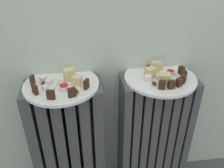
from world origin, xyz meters
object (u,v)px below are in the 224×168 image
(plate_right, at_px, (160,78))
(jam_bowl_left, at_px, (64,87))
(radiator_right, at_px, (153,137))
(plate_left, at_px, (61,85))
(radiator_left, at_px, (69,145))
(fork, at_px, (55,88))
(jam_bowl_right, at_px, (170,73))

(plate_right, distance_m, jam_bowl_left, 0.41)
(plate_right, bearing_deg, radiator_right, 180.00)
(radiator_right, relative_size, plate_left, 2.16)
(radiator_left, xyz_separation_m, fork, (-0.02, -0.04, 0.35))
(radiator_left, height_order, radiator_right, same)
(radiator_right, distance_m, plate_left, 0.54)
(radiator_right, bearing_deg, plate_left, 180.00)
(radiator_left, relative_size, plate_left, 2.16)
(plate_right, relative_size, jam_bowl_right, 7.74)
(plate_right, height_order, jam_bowl_right, jam_bowl_right)
(radiator_right, bearing_deg, plate_right, 0.00)
(radiator_left, distance_m, plate_right, 0.54)
(jam_bowl_right, bearing_deg, fork, -174.65)
(jam_bowl_right, bearing_deg, jam_bowl_left, -172.45)
(plate_right, height_order, fork, fork)
(jam_bowl_left, height_order, jam_bowl_right, jam_bowl_left)
(radiator_left, height_order, jam_bowl_right, jam_bowl_right)
(jam_bowl_left, distance_m, jam_bowl_right, 0.45)
(plate_right, bearing_deg, jam_bowl_left, -172.86)
(jam_bowl_left, bearing_deg, radiator_left, 105.56)
(radiator_right, bearing_deg, jam_bowl_left, -172.86)
(radiator_left, bearing_deg, plate_left, 0.00)
(jam_bowl_left, bearing_deg, fork, 159.82)
(jam_bowl_left, bearing_deg, plate_right, 7.14)
(radiator_left, bearing_deg, plate_right, 0.00)
(radiator_right, xyz_separation_m, plate_right, (0.00, 0.00, 0.34))
(fork, bearing_deg, plate_left, 56.82)
(radiator_right, height_order, plate_right, plate_right)
(plate_left, relative_size, jam_bowl_left, 7.09)
(jam_bowl_left, relative_size, fork, 0.52)
(plate_right, bearing_deg, radiator_left, 180.00)
(jam_bowl_right, distance_m, fork, 0.49)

